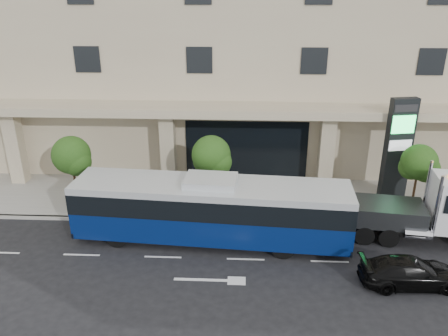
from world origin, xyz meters
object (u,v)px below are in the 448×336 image
(tow_truck, at_px, (434,212))
(black_sedan, at_px, (410,272))
(signage_pylon, at_px, (398,150))
(city_bus, at_px, (211,209))

(tow_truck, bearing_deg, black_sedan, -113.52)
(tow_truck, distance_m, signage_pylon, 4.89)
(city_bus, xyz_separation_m, signage_pylon, (10.61, 5.00, 1.54))
(black_sedan, xyz_separation_m, signage_pylon, (1.69, 8.30, 2.69))
(city_bus, height_order, tow_truck, tow_truck)
(black_sedan, bearing_deg, city_bus, 66.94)
(city_bus, relative_size, black_sedan, 3.21)
(city_bus, distance_m, tow_truck, 11.20)
(black_sedan, bearing_deg, tow_truck, -34.06)
(city_bus, bearing_deg, tow_truck, 6.52)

